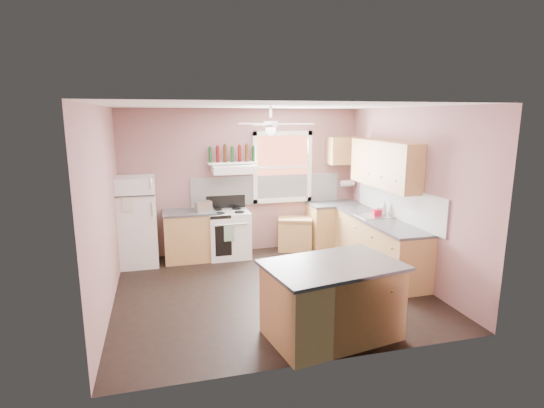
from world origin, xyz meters
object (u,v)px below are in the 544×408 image
object	(u,v)px
island	(332,302)
refrigerator	(137,221)
toaster	(203,206)
stove	(229,234)
cart	(295,234)

from	to	relation	value
island	refrigerator	bearing A→B (deg)	116.05
refrigerator	toaster	distance (m)	1.16
stove	island	bearing A→B (deg)	-77.24
toaster	island	size ratio (longest dim) A/B	0.19
island	cart	bearing A→B (deg)	69.54
refrigerator	stove	distance (m)	1.63
toaster	island	xyz separation A→B (m)	(1.16, -3.12, -0.56)
toaster	stove	world-z (taller)	toaster
stove	island	world-z (taller)	same
refrigerator	cart	world-z (taller)	refrigerator
stove	island	size ratio (longest dim) A/B	0.59
cart	island	bearing A→B (deg)	-81.79
stove	cart	xyz separation A→B (m)	(1.31, 0.07, -0.11)
toaster	island	bearing A→B (deg)	-87.79
cart	island	world-z (taller)	island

